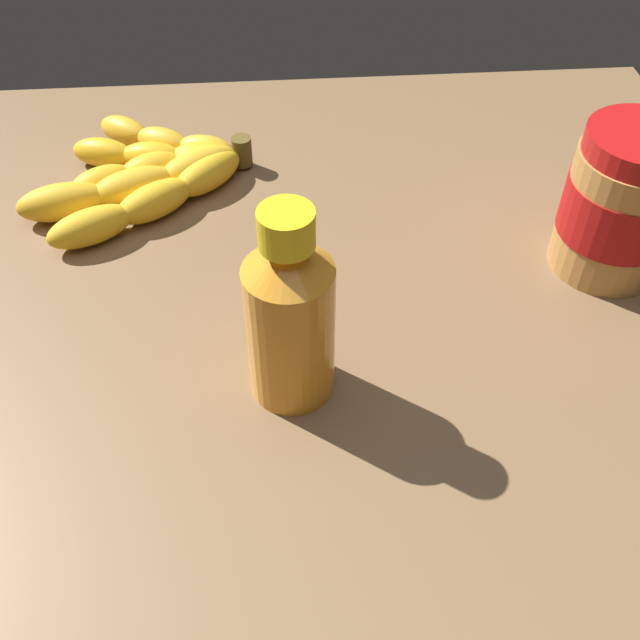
# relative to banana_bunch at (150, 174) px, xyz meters

# --- Properties ---
(ground_plane) EXTENTS (0.88, 0.77, 0.04)m
(ground_plane) POSITION_rel_banana_bunch_xyz_m (0.23, 0.18, -0.04)
(ground_plane) COLOR brown
(banana_bunch) EXTENTS (0.22, 0.22, 0.04)m
(banana_bunch) POSITION_rel_banana_bunch_xyz_m (0.00, 0.00, 0.00)
(banana_bunch) COLOR gold
(banana_bunch) RESTS_ON ground_plane
(peanut_butter_jar) EXTENTS (0.10, 0.10, 0.13)m
(peanut_butter_jar) POSITION_rel_banana_bunch_xyz_m (0.14, 0.40, 0.05)
(peanut_butter_jar) COLOR #BF8442
(peanut_butter_jar) RESTS_ON ground_plane
(honey_bottle) EXTENTS (0.06, 0.06, 0.16)m
(honey_bottle) POSITION_rel_banana_bunch_xyz_m (0.26, 0.13, 0.06)
(honey_bottle) COLOR orange
(honey_bottle) RESTS_ON ground_plane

